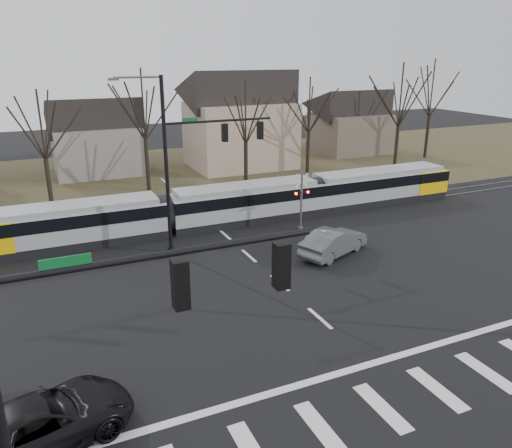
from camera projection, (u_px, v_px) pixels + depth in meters
name	position (u px, v px, depth m)	size (l,w,h in m)	color
ground	(345.00, 340.00, 20.69)	(140.00, 140.00, 0.00)	black
grass_verge	(159.00, 176.00, 48.28)	(140.00, 28.00, 0.01)	#38331E
crosswalk	(410.00, 398.00, 17.23)	(27.00, 2.60, 0.01)	silver
stop_line	(371.00, 364.00, 19.13)	(28.00, 0.35, 0.01)	silver
lane_dashes	(214.00, 225.00, 34.48)	(0.18, 30.00, 0.01)	silver
rail_pair	(215.00, 226.00, 34.30)	(90.00, 1.52, 0.06)	#59595E
tram	(244.00, 202.00, 34.89)	(35.11, 2.61, 2.66)	gray
sedan	(334.00, 242.00, 29.29)	(5.10, 3.43, 1.59)	#4E5255
suv	(39.00, 424.00, 14.93)	(6.14, 4.05, 1.57)	black
signal_pole_near_left	(84.00, 359.00, 9.62)	(9.28, 0.44, 10.20)	black
signal_pole_far	(193.00, 156.00, 28.68)	(9.28, 0.44, 10.20)	black
rail_crossing_signal	(301.00, 203.00, 33.05)	(1.08, 0.36, 4.00)	#59595B
tree_row	(195.00, 131.00, 42.26)	(59.20, 7.20, 10.00)	black
house_b	(95.00, 133.00, 48.50)	(8.64, 7.56, 7.65)	slate
house_c	(240.00, 116.00, 50.94)	(10.80, 8.64, 10.10)	tan
house_d	(351.00, 119.00, 58.90)	(8.64, 7.56, 7.65)	brown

